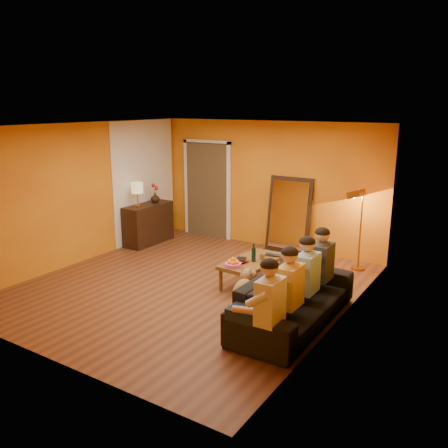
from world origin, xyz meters
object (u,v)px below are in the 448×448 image
Objects in this scene: floor_lamp at (360,231)px; wine_bottle at (254,252)px; person_mid_right at (307,280)px; person_far_left at (270,309)px; coffee_table at (252,272)px; laptop at (272,256)px; sideboard at (148,224)px; mirror_frame at (289,215)px; person_mid_left at (290,294)px; table_lamp at (137,195)px; dog at (245,291)px; tumbler at (262,256)px; sofa at (294,299)px; person_far_right at (322,269)px; vase at (155,198)px.

wine_bottle is at bearing -106.07° from floor_lamp.
person_mid_right is at bearing -69.66° from floor_lamp.
person_far_left is at bearing -90.00° from person_mid_right.
laptop is at bearing 65.66° from coffee_table.
person_far_left and person_mid_right have the same top height.
wine_bottle is (3.11, -0.96, 0.15)m from sideboard.
mirror_frame reaches higher than floor_lamp.
person_mid_left and person_mid_right have the same top height.
sideboard is 4.94m from person_mid_left.
mirror_frame is 1.25× the size of person_mid_right.
table_lamp is 0.78× the size of dog.
table_lamp reaches higher than laptop.
mirror_frame reaches higher than tumbler.
laptop is (-0.27, 1.38, 0.11)m from dog.
sideboard is (-2.79, -1.08, -0.34)m from mirror_frame.
sofa is at bearing 13.59° from dog.
table_lamp is 4.83m from person_mid_left.
dog reaches higher than tumbler.
person_mid_right and person_far_right have the same top height.
person_mid_right is at bearing 18.98° from dog.
person_mid_right is at bearing -52.43° from sofa.
coffee_table is 4.11× the size of laptop.
person_mid_right is (1.31, -0.84, 0.40)m from coffee_table.
sideboard reaches higher than dog.
sideboard is 0.51× the size of sofa.
person_mid_left is (0.86, -0.36, 0.28)m from dog.
person_mid_right is at bearing -90.00° from person_far_right.
sideboard is 4.71m from person_mid_right.
laptop is (0.18, 0.35, 0.22)m from coffee_table.
person_mid_left is (0.13, -0.45, 0.27)m from sofa.
wine_bottle is 1.04× the size of laptop.
dog is 4.19m from vase.
person_mid_right is at bearing -53.50° from laptop.
sofa is 1.91× the size of coffee_table.
laptop is at bearing -4.67° from table_lamp.
laptop is (-1.13, 1.19, -0.18)m from person_mid_right.
floor_lamp is 3.60m from person_far_left.
tumbler is at bearing 67.62° from wine_bottle.
tumbler is 0.54× the size of vase.
person_far_left is at bearing -70.78° from laptop.
table_lamp is 0.22× the size of sofa.
coffee_table is 10.94× the size of tumbler.
table_lamp is 1.72× the size of laptop.
person_far_right is 10.94× the size of tumbler.
floor_lamp is at bearing 9.76° from sideboard.
sofa is 1.91× the size of person_mid_right.
laptop is (-1.00, 1.29, 0.09)m from sofa.
laptop is (-1.13, 2.29, -0.18)m from person_far_left.
person_far_left reaches higher than dog.
sofa is at bearing -142.43° from person_mid_right.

